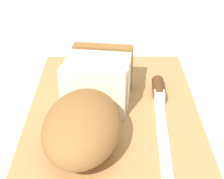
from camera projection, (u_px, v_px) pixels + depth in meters
ground_plane at (112, 113)px, 0.64m from camera, size 3.00×3.00×0.00m
cutting_board at (112, 108)px, 0.63m from camera, size 0.38×0.30×0.02m
bread_loaf at (87, 107)px, 0.54m from camera, size 0.29×0.15×0.09m
bread_knife at (158, 99)px, 0.62m from camera, size 0.27×0.03×0.02m
crumb_near_knife at (115, 98)px, 0.63m from camera, size 0.01×0.01×0.01m
crumb_near_loaf at (94, 99)px, 0.63m from camera, size 0.01×0.01×0.01m
crumb_stray_left at (107, 115)px, 0.59m from camera, size 0.01×0.01×0.01m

